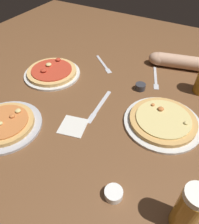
{
  "coord_description": "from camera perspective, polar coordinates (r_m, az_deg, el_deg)",
  "views": [
    {
      "loc": [
        0.34,
        -0.6,
        0.67
      ],
      "look_at": [
        0.0,
        0.0,
        0.02
      ],
      "focal_mm": 34.8,
      "sensor_mm": 36.0,
      "label": 1
    }
  ],
  "objects": [
    {
      "name": "napkin_folded",
      "position": [
        0.92,
        -6.97,
        -3.66
      ],
      "size": [
        0.13,
        0.13,
        0.01
      ],
      "primitive_type": "cube",
      "rotation": [
        0.0,
        0.0,
        0.23
      ],
      "color": "silver",
      "rests_on": "ground_plane"
    },
    {
      "name": "beer_mug_dark",
      "position": [
        0.68,
        22.9,
        -22.55
      ],
      "size": [
        0.13,
        0.08,
        0.18
      ],
      "color": "#B27A23",
      "rests_on": "ground_plane"
    },
    {
      "name": "pizza_plate_far",
      "position": [
        0.95,
        16.26,
        -2.29
      ],
      "size": [
        0.33,
        0.33,
        0.05
      ],
      "color": "silver",
      "rests_on": "ground_plane"
    },
    {
      "name": "pizza_plate_near",
      "position": [
        0.99,
        -23.61,
        -2.95
      ],
      "size": [
        0.3,
        0.3,
        0.05
      ],
      "color": "#B2B2B7",
      "rests_on": "ground_plane"
    },
    {
      "name": "fork_spare",
      "position": [
        1.22,
        14.52,
        8.7
      ],
      "size": [
        0.1,
        0.21,
        0.01
      ],
      "color": "silver",
      "rests_on": "ground_plane"
    },
    {
      "name": "fork_left",
      "position": [
        1.3,
        1.08,
        12.44
      ],
      "size": [
        0.17,
        0.15,
        0.01
      ],
      "color": "silver",
      "rests_on": "ground_plane"
    },
    {
      "name": "knife_right",
      "position": [
        1.0,
        -0.04,
        1.58
      ],
      "size": [
        0.04,
        0.24,
        0.01
      ],
      "color": "silver",
      "rests_on": "ground_plane"
    },
    {
      "name": "diner_arm",
      "position": [
        1.33,
        19.62,
        12.45
      ],
      "size": [
        0.34,
        0.15,
        0.08
      ],
      "color": "tan",
      "rests_on": "ground_plane"
    },
    {
      "name": "ramekin_butter",
      "position": [
        1.11,
        10.66,
        6.54
      ],
      "size": [
        0.05,
        0.05,
        0.03
      ],
      "primitive_type": "cylinder",
      "color": "#333338",
      "rests_on": "ground_plane"
    },
    {
      "name": "ramekin_sauce",
      "position": [
        0.73,
        3.71,
        -20.6
      ],
      "size": [
        0.06,
        0.06,
        0.03
      ],
      "primitive_type": "cylinder",
      "color": "white",
      "rests_on": "ground_plane"
    },
    {
      "name": "pizza_plate_side",
      "position": [
        1.23,
        -12.36,
        10.17
      ],
      "size": [
        0.3,
        0.3,
        0.05
      ],
      "color": "silver",
      "rests_on": "ground_plane"
    },
    {
      "name": "ground_plane",
      "position": [
        0.97,
        0.0,
        -1.49
      ],
      "size": [
        2.4,
        2.4,
        0.03
      ],
      "primitive_type": "cube",
      "color": "brown"
    }
  ]
}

